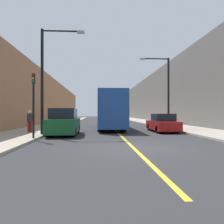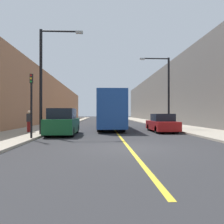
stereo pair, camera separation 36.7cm
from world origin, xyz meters
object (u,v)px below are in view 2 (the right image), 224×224
Objects in this scene: street_lamp_left at (45,73)px; car_right_near at (162,124)px; traffic_light at (31,103)px; bus at (110,110)px; pedestrian at (29,121)px; parked_suv_left at (63,123)px; street_lamp_right at (166,87)px.

car_right_near is at bearing 16.90° from street_lamp_left.
traffic_light reaches higher than car_right_near.
street_lamp_left is 3.22m from traffic_light.
bus is at bearing 136.90° from car_right_near.
pedestrian is at bearing 109.50° from traffic_light.
bus is at bearing 54.77° from street_lamp_left.
bus is 2.53× the size of car_right_near.
car_right_near is 10.65m from traffic_light.
street_lamp_left reaches higher than traffic_light.
traffic_light reaches higher than pedestrian.
pedestrian is at bearing 156.55° from parked_suv_left.
bus is 6.07m from street_lamp_right.
street_lamp_right is 1.86× the size of traffic_light.
street_lamp_right is at bearing 38.45° from traffic_light.
street_lamp_left is at bearing 85.37° from traffic_light.
car_right_near is (4.27, -3.99, -1.18)m from bus.
street_lamp_right is 4.22× the size of pedestrian.
car_right_near is 1.19× the size of traffic_light.
pedestrian is (-1.44, 4.06, -1.20)m from traffic_light.
parked_suv_left is at bearing -149.13° from street_lamp_right.
street_lamp_left is (-1.14, -0.48, 3.47)m from parked_suv_left.
bus reaches higher than pedestrian.
car_right_near is at bearing 5.65° from pedestrian.
traffic_light is (-10.51, -8.34, -2.00)m from street_lamp_right.
parked_suv_left is (-3.61, -6.25, -0.99)m from bus.
parked_suv_left is 3.03m from pedestrian.
traffic_light is at bearing -70.50° from pedestrian.
street_lamp_left is 1.94× the size of traffic_light.
bus is 1.62× the size of street_lamp_right.
bus is 5.96m from car_right_near.
street_lamp_right reaches higher than car_right_near.
bus is 8.61m from street_lamp_left.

